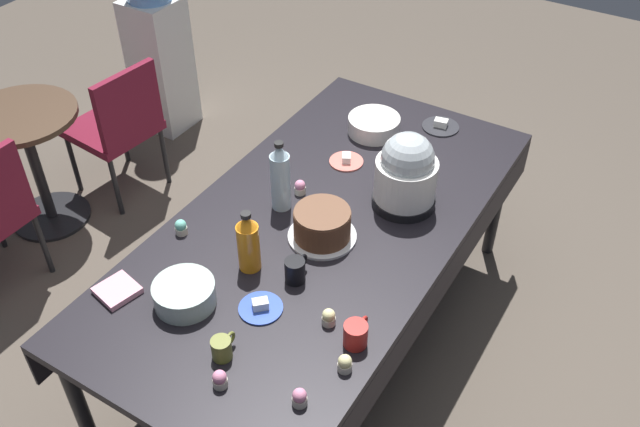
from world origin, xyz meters
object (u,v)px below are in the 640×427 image
potluck_table (320,234)px  coffee_mug_olive (222,348)px  ceramic_snack_bowl (374,125)px  maroon_chair_right (119,123)px  cupcake_mint (181,227)px  soda_bottle_orange_juice (248,243)px  cupcake_lemon (329,317)px  round_cafe_table (30,148)px  dessert_plate_charcoal (441,126)px  coffee_mug_black (295,270)px  soda_bottle_water (280,178)px  slow_cooker (406,173)px  cupcake_berry (300,187)px  cupcake_vanilla (300,397)px  dessert_plate_coral (346,160)px  cupcake_cocoa (220,379)px  glass_salad_bowl (184,294)px  coffee_mug_red (356,334)px  cupcake_rose (345,363)px  dessert_plate_cobalt (261,307)px  frosted_layer_cake (322,225)px  water_cooler (158,45)px

potluck_table → coffee_mug_olive: (-0.76, -0.08, 0.10)m
ceramic_snack_bowl → maroon_chair_right: maroon_chair_right is taller
cupcake_mint → soda_bottle_orange_juice: 0.37m
cupcake_lemon → round_cafe_table: cupcake_lemon is taller
cupcake_mint → dessert_plate_charcoal: bearing=-24.6°
dessert_plate_charcoal → coffee_mug_black: 1.26m
cupcake_lemon → maroon_chair_right: size_ratio=0.08×
cupcake_lemon → soda_bottle_water: bearing=48.0°
slow_cooker → dessert_plate_charcoal: slow_cooker is taller
cupcake_berry → coffee_mug_olive: (-0.89, -0.26, 0.01)m
maroon_chair_right → cupcake_lemon: bearing=-114.0°
soda_bottle_water → potluck_table: bearing=-92.0°
cupcake_mint → coffee_mug_black: bearing=-87.6°
slow_cooker → cupcake_vanilla: size_ratio=5.19×
potluck_table → slow_cooker: size_ratio=6.28×
dessert_plate_coral → coffee_mug_olive: size_ratio=1.46×
cupcake_cocoa → coffee_mug_black: bearing=5.6°
coffee_mug_olive → glass_salad_bowl: bearing=65.2°
cupcake_mint → cupcake_berry: (0.48, -0.27, 0.00)m
cupcake_cocoa → ceramic_snack_bowl: bearing=9.8°
coffee_mug_red → round_cafe_table: coffee_mug_red is taller
cupcake_berry → coffee_mug_red: bearing=-134.4°
dessert_plate_charcoal → round_cafe_table: (-0.98, 1.95, -0.26)m
soda_bottle_orange_juice → cupcake_mint: bearing=88.3°
glass_salad_bowl → cupcake_berry: glass_salad_bowl is taller
soda_bottle_orange_juice → slow_cooker: bearing=-27.2°
glass_salad_bowl → cupcake_rose: glass_salad_bowl is taller
soda_bottle_water → maroon_chair_right: size_ratio=0.39×
dessert_plate_cobalt → cupcake_rose: bearing=-100.6°
cupcake_mint → frosted_layer_cake: bearing=-61.1°
cupcake_rose → coffee_mug_black: coffee_mug_black is taller
cupcake_berry → coffee_mug_red: coffee_mug_red is taller
cupcake_rose → cupcake_vanilla: (-0.19, 0.06, 0.00)m
dessert_plate_cobalt → coffee_mug_black: size_ratio=1.36×
slow_cooker → glass_salad_bowl: size_ratio=1.52×
dessert_plate_cobalt → cupcake_rose: cupcake_rose is taller
coffee_mug_red → potluck_table: bearing=42.4°
cupcake_vanilla → soda_bottle_orange_juice: 0.66m
potluck_table → coffee_mug_black: (-0.33, -0.09, 0.11)m
cupcake_rose → round_cafe_table: cupcake_rose is taller
slow_cooker → cupcake_lemon: slow_cooker is taller
cupcake_berry → potluck_table: bearing=-124.8°
soda_bottle_water → frosted_layer_cake: bearing=-107.5°
dessert_plate_charcoal → water_cooler: (0.17, 2.03, -0.17)m
dessert_plate_charcoal → cupcake_rose: cupcake_rose is taller
slow_cooker → coffee_mug_black: bearing=166.5°
cupcake_cocoa → coffee_mug_olive: 0.12m
soda_bottle_water → maroon_chair_right: 1.50m
water_cooler → dessert_plate_cobalt: bearing=-129.5°
dessert_plate_coral → maroon_chair_right: bearing=91.4°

